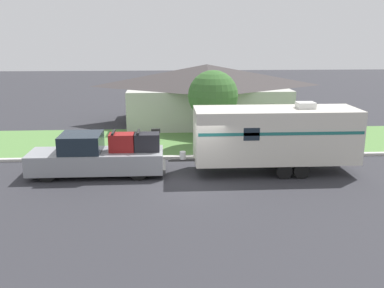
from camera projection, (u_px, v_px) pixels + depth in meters
The scene contains 8 objects.
ground_plane at pixel (196, 182), 18.67m from camera, with size 120.00×120.00×0.00m, color #2D2D33.
curb_strip at pixel (191, 157), 22.27m from camera, with size 80.00×0.30×0.14m.
lawn_strip at pixel (188, 141), 25.82m from camera, with size 80.00×7.00×0.03m.
house_across_street at pixel (207, 93), 31.01m from camera, with size 11.92×7.79×4.20m.
pickup_truck at pixel (98, 156), 19.43m from camera, with size 6.14×1.96×2.05m.
travel_trailer at pixel (275, 135), 19.69m from camera, with size 8.66×2.38×3.28m.
mailbox at pixel (156, 135), 22.88m from camera, with size 0.48×0.20×1.38m.
tree_in_yard at pixel (213, 96), 24.17m from camera, with size 2.85×2.85×4.34m.
Camera 1 is at (-1.24, -17.62, 6.27)m, focal length 40.00 mm.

